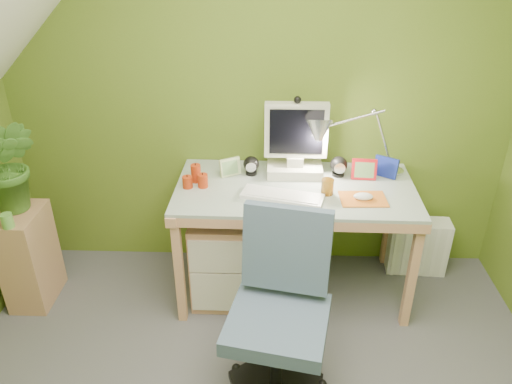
{
  "coord_description": "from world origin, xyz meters",
  "views": [
    {
      "loc": [
        0.08,
        -1.4,
        2.16
      ],
      "look_at": [
        0.0,
        1.0,
        0.85
      ],
      "focal_mm": 35.0,
      "sensor_mm": 36.0,
      "label": 1
    }
  ],
  "objects_px": {
    "desk_lamp": "(372,127)",
    "potted_plant": "(10,166)",
    "task_chair": "(278,321)",
    "desk": "(293,240)",
    "side_ledge": "(29,257)",
    "monitor": "(296,134)",
    "radiator": "(417,246)"
  },
  "relations": [
    {
      "from": "monitor",
      "to": "task_chair",
      "type": "distance_m",
      "value": 1.16
    },
    {
      "from": "potted_plant",
      "to": "monitor",
      "type": "bearing_deg",
      "value": 9.63
    },
    {
      "from": "monitor",
      "to": "side_ledge",
      "type": "distance_m",
      "value": 1.82
    },
    {
      "from": "monitor",
      "to": "side_ledge",
      "type": "relative_size",
      "value": 0.82
    },
    {
      "from": "potted_plant",
      "to": "task_chair",
      "type": "bearing_deg",
      "value": -25.66
    },
    {
      "from": "desk",
      "to": "side_ledge",
      "type": "height_order",
      "value": "desk"
    },
    {
      "from": "monitor",
      "to": "radiator",
      "type": "xyz_separation_m",
      "value": [
        0.87,
        0.05,
        -0.83
      ]
    },
    {
      "from": "side_ledge",
      "to": "radiator",
      "type": "distance_m",
      "value": 2.54
    },
    {
      "from": "potted_plant",
      "to": "task_chair",
      "type": "xyz_separation_m",
      "value": [
        1.54,
        -0.74,
        -0.44
      ]
    },
    {
      "from": "task_chair",
      "to": "radiator",
      "type": "distance_m",
      "value": 1.47
    },
    {
      "from": "monitor",
      "to": "potted_plant",
      "type": "relative_size",
      "value": 0.91
    },
    {
      "from": "potted_plant",
      "to": "desk_lamp",
      "type": "bearing_deg",
      "value": 7.59
    },
    {
      "from": "side_ledge",
      "to": "potted_plant",
      "type": "bearing_deg",
      "value": 90.0
    },
    {
      "from": "desk",
      "to": "desk_lamp",
      "type": "distance_m",
      "value": 0.85
    },
    {
      "from": "desk",
      "to": "potted_plant",
      "type": "bearing_deg",
      "value": -175.73
    },
    {
      "from": "desk_lamp",
      "to": "potted_plant",
      "type": "distance_m",
      "value": 2.12
    },
    {
      "from": "desk",
      "to": "monitor",
      "type": "bearing_deg",
      "value": 90.82
    },
    {
      "from": "desk_lamp",
      "to": "task_chair",
      "type": "distance_m",
      "value": 1.31
    },
    {
      "from": "side_ledge",
      "to": "task_chair",
      "type": "xyz_separation_m",
      "value": [
        1.54,
        -0.69,
        0.16
      ]
    },
    {
      "from": "monitor",
      "to": "desk_lamp",
      "type": "bearing_deg",
      "value": 0.09
    },
    {
      "from": "monitor",
      "to": "task_chair",
      "type": "height_order",
      "value": "monitor"
    },
    {
      "from": "radiator",
      "to": "potted_plant",
      "type": "bearing_deg",
      "value": -169.4
    },
    {
      "from": "desk_lamp",
      "to": "potted_plant",
      "type": "bearing_deg",
      "value": -169.28
    },
    {
      "from": "potted_plant",
      "to": "radiator",
      "type": "distance_m",
      "value": 2.63
    },
    {
      "from": "desk_lamp",
      "to": "radiator",
      "type": "xyz_separation_m",
      "value": [
        0.42,
        0.05,
        -0.89
      ]
    },
    {
      "from": "monitor",
      "to": "potted_plant",
      "type": "distance_m",
      "value": 1.67
    },
    {
      "from": "desk_lamp",
      "to": "potted_plant",
      "type": "xyz_separation_m",
      "value": [
        -2.09,
        -0.28,
        -0.16
      ]
    },
    {
      "from": "side_ledge",
      "to": "monitor",
      "type": "bearing_deg",
      "value": 11.32
    },
    {
      "from": "radiator",
      "to": "side_ledge",
      "type": "bearing_deg",
      "value": -168.28
    },
    {
      "from": "desk_lamp",
      "to": "task_chair",
      "type": "xyz_separation_m",
      "value": [
        -0.55,
        -1.02,
        -0.6
      ]
    },
    {
      "from": "monitor",
      "to": "desk",
      "type": "bearing_deg",
      "value": -89.91
    },
    {
      "from": "potted_plant",
      "to": "task_chair",
      "type": "relative_size",
      "value": 0.6
    }
  ]
}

